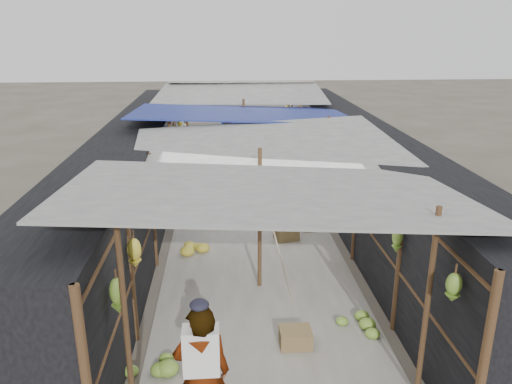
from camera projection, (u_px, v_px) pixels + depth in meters
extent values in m
cube|color=#9E998E|center=(249.00, 217.00, 12.47)|extent=(3.60, 16.00, 0.02)
cube|color=black|center=(136.00, 175.00, 11.93)|extent=(1.40, 15.00, 2.30)
cube|color=black|center=(358.00, 171.00, 12.29)|extent=(1.40, 15.00, 2.30)
cube|color=olive|center=(295.00, 338.00, 7.39)|extent=(0.47, 0.38, 0.28)
cube|color=olive|center=(286.00, 233.00, 11.11)|extent=(0.57, 0.49, 0.30)
cube|color=olive|center=(211.00, 201.00, 13.17)|extent=(0.52, 0.44, 0.30)
cylinder|color=black|center=(277.00, 203.00, 13.22)|extent=(0.62, 0.62, 0.19)
imported|color=white|center=(202.00, 374.00, 5.52)|extent=(0.65, 0.45, 1.73)
imported|color=navy|center=(229.00, 152.00, 15.09)|extent=(0.94, 0.76, 1.85)
imported|color=#49463F|center=(279.00, 168.00, 15.30)|extent=(0.34, 0.55, 0.82)
cylinder|color=brown|center=(125.00, 319.00, 5.79)|extent=(0.07, 0.07, 2.60)
cylinder|color=brown|center=(427.00, 307.00, 6.03)|extent=(0.07, 0.07, 2.60)
cylinder|color=brown|center=(260.00, 220.00, 8.75)|extent=(0.07, 0.07, 2.60)
cylinder|color=brown|center=(172.00, 174.00, 11.47)|extent=(0.07, 0.07, 2.60)
cylinder|color=brown|center=(326.00, 171.00, 11.71)|extent=(0.07, 0.07, 2.60)
cylinder|color=brown|center=(244.00, 144.00, 14.43)|extent=(0.07, 0.07, 2.60)
cylinder|color=brown|center=(188.00, 126.00, 17.15)|extent=(0.07, 0.07, 2.60)
cylinder|color=brown|center=(291.00, 124.00, 17.39)|extent=(0.07, 0.07, 2.60)
cube|color=#9A9A95|center=(272.00, 191.00, 6.48)|extent=(5.21, 3.19, 0.52)
cube|color=#9A9A95|center=(265.00, 146.00, 9.57)|extent=(5.23, 3.73, 0.50)
cube|color=navy|center=(242.00, 113.00, 12.64)|extent=(5.40, 3.60, 0.41)
cube|color=#9A9A95|center=(241.00, 93.00, 15.74)|extent=(5.37, 3.66, 0.27)
cube|color=#9A9A95|center=(241.00, 82.00, 17.99)|extent=(5.00, 1.99, 0.24)
cylinder|color=brown|center=(163.00, 138.00, 11.69)|extent=(0.06, 15.00, 0.06)
cylinder|color=brown|center=(332.00, 136.00, 11.96)|extent=(0.06, 15.00, 0.06)
cylinder|color=gray|center=(248.00, 137.00, 11.83)|extent=(0.02, 15.00, 0.02)
cube|color=#1A39AA|center=(245.00, 149.00, 11.89)|extent=(0.70, 0.03, 0.60)
cube|color=#A13A18|center=(291.00, 158.00, 11.15)|extent=(0.50, 0.03, 0.60)
cube|color=#1A4DAC|center=(265.00, 162.00, 10.90)|extent=(0.55, 0.03, 0.65)
cube|color=white|center=(268.00, 130.00, 14.01)|extent=(0.60, 0.03, 0.55)
cube|color=#2E7E2A|center=(229.00, 195.00, 8.83)|extent=(0.60, 0.03, 0.70)
cube|color=navy|center=(232.00, 124.00, 15.00)|extent=(0.65, 0.03, 0.60)
ellipsoid|color=olive|center=(118.00, 296.00, 5.78)|extent=(0.18, 0.15, 0.47)
ellipsoid|color=gold|center=(134.00, 253.00, 6.92)|extent=(0.20, 0.17, 0.44)
ellipsoid|color=olive|center=(148.00, 199.00, 8.28)|extent=(0.17, 0.14, 0.42)
ellipsoid|color=gold|center=(159.00, 175.00, 9.85)|extent=(0.17, 0.15, 0.38)
ellipsoid|color=gold|center=(166.00, 164.00, 11.09)|extent=(0.17, 0.15, 0.35)
ellipsoid|color=olive|center=(173.00, 151.00, 12.69)|extent=(0.14, 0.12, 0.51)
ellipsoid|color=olive|center=(177.00, 136.00, 13.84)|extent=(0.19, 0.16, 0.38)
ellipsoid|color=gold|center=(180.00, 123.00, 15.00)|extent=(0.15, 0.13, 0.43)
ellipsoid|color=olive|center=(185.00, 116.00, 17.06)|extent=(0.17, 0.15, 0.54)
ellipsoid|color=gold|center=(187.00, 110.00, 18.27)|extent=(0.18, 0.15, 0.55)
ellipsoid|color=olive|center=(454.00, 287.00, 5.49)|extent=(0.18, 0.16, 0.35)
ellipsoid|color=olive|center=(397.00, 239.00, 7.24)|extent=(0.16, 0.13, 0.43)
ellipsoid|color=olive|center=(367.00, 205.00, 8.73)|extent=(0.18, 0.15, 0.58)
ellipsoid|color=olive|center=(351.00, 187.00, 9.77)|extent=(0.15, 0.13, 0.51)
ellipsoid|color=gold|center=(335.00, 168.00, 11.14)|extent=(0.15, 0.13, 0.58)
ellipsoid|color=olive|center=(323.00, 143.00, 12.45)|extent=(0.15, 0.12, 0.42)
ellipsoid|color=olive|center=(308.00, 132.00, 14.47)|extent=(0.17, 0.15, 0.50)
ellipsoid|color=gold|center=(302.00, 121.00, 15.63)|extent=(0.19, 0.16, 0.40)
ellipsoid|color=olive|center=(296.00, 122.00, 16.79)|extent=(0.17, 0.14, 0.60)
ellipsoid|color=gold|center=(288.00, 105.00, 18.83)|extent=(0.19, 0.16, 0.47)
ellipsoid|color=gold|center=(315.00, 220.00, 11.85)|extent=(0.66, 0.56, 0.33)
ellipsoid|color=gold|center=(199.00, 188.00, 14.30)|extent=(0.60, 0.51, 0.30)
ellipsoid|color=gold|center=(304.00, 188.00, 14.28)|extent=(0.61, 0.52, 0.31)
ellipsoid|color=olive|center=(150.00, 357.00, 6.92)|extent=(0.69, 0.59, 0.35)
ellipsoid|color=gold|center=(196.00, 247.00, 10.48)|extent=(0.49, 0.41, 0.24)
ellipsoid|color=gold|center=(205.00, 165.00, 16.59)|extent=(0.59, 0.50, 0.29)
ellipsoid|color=gold|center=(292.00, 165.00, 16.69)|extent=(0.51, 0.43, 0.25)
ellipsoid|color=olive|center=(353.00, 320.00, 7.79)|extent=(0.68, 0.58, 0.34)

